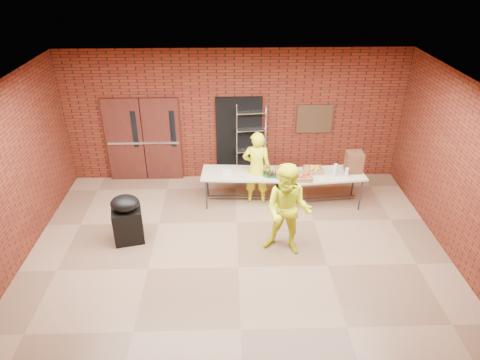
{
  "coord_description": "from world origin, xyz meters",
  "views": [
    {
      "loc": [
        -0.14,
        -6.07,
        5.23
      ],
      "look_at": [
        0.07,
        1.4,
        1.05
      ],
      "focal_mm": 32.0,
      "sensor_mm": 36.0,
      "label": 1
    }
  ],
  "objects_px": {
    "wire_rack": "(251,144)",
    "volunteer_man": "(288,210)",
    "covered_grill": "(127,219)",
    "table_left": "(242,175)",
    "table_right": "(322,176)",
    "volunteer_woman": "(257,168)",
    "coffee_dispenser": "(354,162)"
  },
  "relations": [
    {
      "from": "wire_rack",
      "to": "volunteer_man",
      "type": "distance_m",
      "value": 2.89
    },
    {
      "from": "wire_rack",
      "to": "covered_grill",
      "type": "relative_size",
      "value": 1.91
    },
    {
      "from": "table_left",
      "to": "wire_rack",
      "type": "bearing_deg",
      "value": 80.21
    },
    {
      "from": "table_right",
      "to": "volunteer_woman",
      "type": "relative_size",
      "value": 1.11
    },
    {
      "from": "table_left",
      "to": "volunteer_woman",
      "type": "relative_size",
      "value": 1.08
    },
    {
      "from": "covered_grill",
      "to": "volunteer_man",
      "type": "relative_size",
      "value": 0.56
    },
    {
      "from": "coffee_dispenser",
      "to": "volunteer_woman",
      "type": "relative_size",
      "value": 0.27
    },
    {
      "from": "wire_rack",
      "to": "coffee_dispenser",
      "type": "xyz_separation_m",
      "value": [
        2.22,
        -1.05,
        0.02
      ]
    },
    {
      "from": "wire_rack",
      "to": "volunteer_woman",
      "type": "relative_size",
      "value": 1.13
    },
    {
      "from": "covered_grill",
      "to": "volunteer_woman",
      "type": "height_order",
      "value": "volunteer_woman"
    },
    {
      "from": "table_right",
      "to": "volunteer_man",
      "type": "bearing_deg",
      "value": -125.77
    },
    {
      "from": "wire_rack",
      "to": "volunteer_man",
      "type": "relative_size",
      "value": 1.06
    },
    {
      "from": "table_right",
      "to": "coffee_dispenser",
      "type": "height_order",
      "value": "coffee_dispenser"
    },
    {
      "from": "wire_rack",
      "to": "table_left",
      "type": "bearing_deg",
      "value": -108.64
    },
    {
      "from": "volunteer_woman",
      "to": "table_left",
      "type": "bearing_deg",
      "value": 5.33
    },
    {
      "from": "wire_rack",
      "to": "table_right",
      "type": "xyz_separation_m",
      "value": [
        1.52,
        -1.16,
        -0.28
      ]
    },
    {
      "from": "coffee_dispenser",
      "to": "covered_grill",
      "type": "height_order",
      "value": "coffee_dispenser"
    },
    {
      "from": "covered_grill",
      "to": "table_left",
      "type": "bearing_deg",
      "value": 18.38
    },
    {
      "from": "table_right",
      "to": "wire_rack",
      "type": "bearing_deg",
      "value": 137.21
    },
    {
      "from": "table_left",
      "to": "volunteer_man",
      "type": "relative_size",
      "value": 1.0
    },
    {
      "from": "table_left",
      "to": "table_right",
      "type": "height_order",
      "value": "table_right"
    },
    {
      "from": "table_right",
      "to": "volunteer_woman",
      "type": "height_order",
      "value": "volunteer_woman"
    },
    {
      "from": "volunteer_man",
      "to": "coffee_dispenser",
      "type": "bearing_deg",
      "value": 66.54
    },
    {
      "from": "wire_rack",
      "to": "coffee_dispenser",
      "type": "height_order",
      "value": "wire_rack"
    },
    {
      "from": "wire_rack",
      "to": "volunteer_man",
      "type": "xyz_separation_m",
      "value": [
        0.53,
        -2.84,
        -0.05
      ]
    },
    {
      "from": "volunteer_woman",
      "to": "volunteer_man",
      "type": "bearing_deg",
      "value": 109.48
    },
    {
      "from": "volunteer_woman",
      "to": "coffee_dispenser",
      "type": "bearing_deg",
      "value": -175.5
    },
    {
      "from": "volunteer_woman",
      "to": "volunteer_man",
      "type": "distance_m",
      "value": 1.87
    },
    {
      "from": "coffee_dispenser",
      "to": "covered_grill",
      "type": "relative_size",
      "value": 0.46
    },
    {
      "from": "table_right",
      "to": "volunteer_woman",
      "type": "distance_m",
      "value": 1.46
    },
    {
      "from": "wire_rack",
      "to": "covered_grill",
      "type": "bearing_deg",
      "value": -141.62
    },
    {
      "from": "table_left",
      "to": "volunteer_woman",
      "type": "distance_m",
      "value": 0.36
    }
  ]
}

